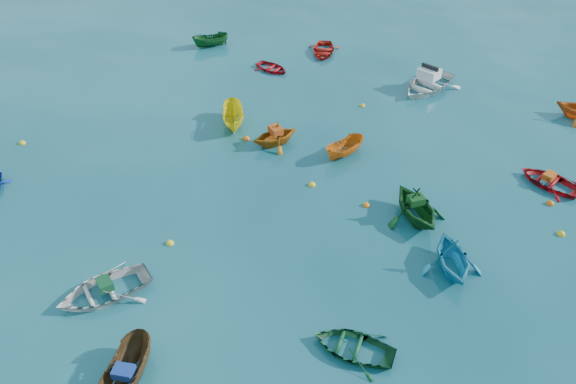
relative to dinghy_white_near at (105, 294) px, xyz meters
The scene contains 27 objects.
ground 4.50m from the dinghy_white_near, 64.58° to the left, with size 160.00×160.00×0.00m, color #0A3F4D.
dinghy_white_near is the anchor object (origin of this frame).
sampan_brown_mid 4.24m from the dinghy_white_near, 27.02° to the right, with size 1.15×3.05×1.18m, color #50371C.
dinghy_orange_w 12.49m from the dinghy_white_near, 97.02° to the left, with size 2.22×2.57×1.36m, color #BA6411.
sampan_yellow_mid 13.33m from the dinghy_white_near, 110.19° to the left, with size 1.18×3.13×1.21m, color yellow.
dinghy_green_e 9.69m from the dinghy_white_near, 22.36° to the left, with size 2.08×2.91×0.60m, color #114C28.
dinghy_cyan_se 13.72m from the dinghy_white_near, 43.51° to the left, with size 2.51×2.91×1.53m, color teal.
dinghy_red_nw 20.75m from the dinghy_white_near, 110.91° to the left, with size 1.76×2.46×0.51m, color #AE0E15.
sampan_orange_n 13.91m from the dinghy_white_near, 81.63° to the left, with size 0.98×2.60×1.01m, color #CB6713.
dinghy_green_n 13.55m from the dinghy_white_near, 57.29° to the left, with size 2.74×3.18×1.67m, color #114C1A.
dinghy_red_ne 21.04m from the dinghy_white_near, 57.51° to the left, with size 2.11×2.95×0.61m, color #A60D14.
dinghy_red_far 24.52m from the dinghy_white_near, 104.80° to the left, with size 2.23×3.11×0.65m, color red.
sampan_green_far 23.81m from the dinghy_white_near, 124.09° to the left, with size 1.00×2.66×1.03m, color #12511D.
motorboat_white 23.32m from the dinghy_white_near, 85.09° to the left, with size 3.13×4.38×1.51m, color white.
tarp_green_a 0.55m from the dinghy_white_near, 69.69° to the left, with size 0.69×0.53×0.34m, color #114726.
tarp_blue_a 4.43m from the dinghy_white_near, 28.17° to the right, with size 0.66×0.50×0.32m, color navy.
tarp_orange_a 12.56m from the dinghy_white_near, 96.91° to the left, with size 0.76×0.57×0.37m, color #C24613.
tarp_green_b 13.59m from the dinghy_white_near, 57.72° to the left, with size 0.70×0.53×0.34m, color #114417.
tarp_orange_b 21.00m from the dinghy_white_near, 57.76° to the left, with size 0.62×0.47×0.30m, color #BF5013.
buoy_ye_a 3.53m from the dinghy_white_near, 92.50° to the left, with size 0.34×0.34×0.34m, color yellow.
buoy_ye_b 13.01m from the dinghy_white_near, 161.68° to the left, with size 0.36×0.36×0.36m, color gold.
buoy_or_c 12.21m from the dinghy_white_near, 104.56° to the left, with size 0.38×0.38×0.38m, color #FF620D.
buoy_ye_c 10.85m from the dinghy_white_near, 78.28° to the left, with size 0.36×0.36×0.36m, color yellow.
buoy_or_d 12.03m from the dinghy_white_near, 64.78° to the left, with size 0.33×0.33×0.33m, color orange.
buoy_ye_d 18.87m from the dinghy_white_near, 90.07° to the left, with size 0.31×0.31×0.31m, color yellow.
buoy_or_e 20.09m from the dinghy_white_near, 53.90° to the left, with size 0.37×0.37×0.37m, color #DF580C.
buoy_ye_e 19.30m from the dinghy_white_near, 48.10° to the left, with size 0.35×0.35×0.35m, color gold.
Camera 1 is at (12.71, -11.40, 16.37)m, focal length 35.00 mm.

